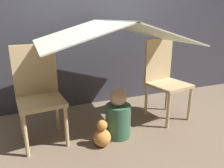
# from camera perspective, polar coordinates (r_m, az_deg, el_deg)

# --- Properties ---
(ground_plane) EXTENTS (8.80, 8.80, 0.00)m
(ground_plane) POSITION_cam_1_polar(r_m,az_deg,el_deg) (2.40, 1.91, -13.73)
(ground_plane) COLOR #7A6651
(wall_back) EXTENTS (7.00, 0.05, 2.50)m
(wall_back) POSITION_cam_1_polar(r_m,az_deg,el_deg) (3.06, -6.20, 17.45)
(wall_back) COLOR #3D3D47
(wall_back) RESTS_ON ground_plane
(chair_left) EXTENTS (0.47, 0.47, 0.97)m
(chair_left) POSITION_cam_1_polar(r_m,az_deg,el_deg) (2.29, -18.60, -1.71)
(chair_left) COLOR #D1B27F
(chair_left) RESTS_ON ground_plane
(chair_right) EXTENTS (0.50, 0.50, 0.97)m
(chair_right) POSITION_cam_1_polar(r_m,az_deg,el_deg) (2.77, 13.48, 1.93)
(chair_right) COLOR #D1B27F
(chair_right) RESTS_ON ground_plane
(sheet_canopy) EXTENTS (1.49, 1.11, 0.23)m
(sheet_canopy) POSITION_cam_1_polar(r_m,az_deg,el_deg) (2.26, 0.00, 13.48)
(sheet_canopy) COLOR silver
(person_front) EXTENTS (0.27, 0.27, 0.53)m
(person_front) POSITION_cam_1_polar(r_m,az_deg,el_deg) (2.32, 1.61, -8.49)
(person_front) COLOR #38664C
(person_front) RESTS_ON ground_plane
(plush_toy) EXTENTS (0.17, 0.17, 0.27)m
(plush_toy) POSITION_cam_1_polar(r_m,az_deg,el_deg) (2.21, -2.57, -13.29)
(plush_toy) COLOR #D88C3F
(plush_toy) RESTS_ON ground_plane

